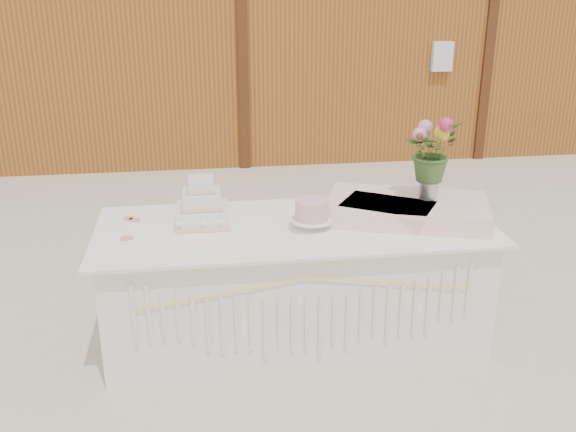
% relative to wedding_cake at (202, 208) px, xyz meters
% --- Properties ---
extents(ground, '(80.00, 80.00, 0.00)m').
position_rel_wedding_cake_xyz_m(ground, '(0.55, -0.11, -0.87)').
color(ground, beige).
rests_on(ground, ground).
extents(barn, '(12.60, 4.60, 3.30)m').
position_rel_wedding_cake_xyz_m(barn, '(0.54, 5.88, 0.81)').
color(barn, '#98551F').
rests_on(barn, ground).
extents(cake_table, '(2.40, 1.00, 0.77)m').
position_rel_wedding_cake_xyz_m(cake_table, '(0.55, -0.12, -0.48)').
color(cake_table, white).
rests_on(cake_table, ground).
extents(wedding_cake, '(0.33, 0.33, 0.29)m').
position_rel_wedding_cake_xyz_m(wedding_cake, '(0.00, 0.00, 0.00)').
color(wedding_cake, white).
rests_on(wedding_cake, cake_table).
extents(pink_cake_stand, '(0.25, 0.25, 0.18)m').
position_rel_wedding_cake_xyz_m(pink_cake_stand, '(0.64, -0.19, 0.00)').
color(pink_cake_stand, white).
rests_on(pink_cake_stand, cake_table).
extents(satin_runner, '(1.10, 0.84, 0.12)m').
position_rel_wedding_cake_xyz_m(satin_runner, '(1.26, -0.09, -0.04)').
color(satin_runner, '#FFD2CD').
rests_on(satin_runner, cake_table).
extents(flower_vase, '(0.12, 0.12, 0.16)m').
position_rel_wedding_cake_xyz_m(flower_vase, '(1.40, -0.07, 0.10)').
color(flower_vase, '#B5B5BA').
rests_on(flower_vase, satin_runner).
extents(bouquet, '(0.44, 0.43, 0.37)m').
position_rel_wedding_cake_xyz_m(bouquet, '(1.40, -0.07, 0.37)').
color(bouquet, '#395D25').
rests_on(bouquet, flower_vase).
extents(loose_flowers, '(0.20, 0.37, 0.02)m').
position_rel_wedding_cake_xyz_m(loose_flowers, '(-0.43, -0.03, -0.09)').
color(loose_flowers, pink).
rests_on(loose_flowers, cake_table).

